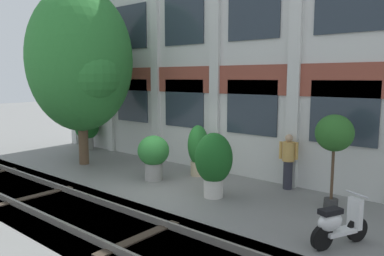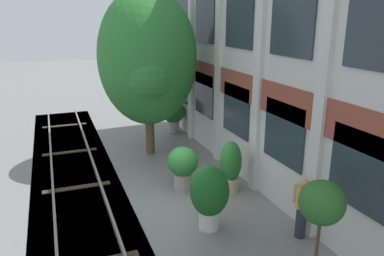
% 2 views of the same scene
% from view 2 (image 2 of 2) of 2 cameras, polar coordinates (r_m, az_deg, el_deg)
% --- Properties ---
extents(ground_plane, '(80.00, 80.00, 0.00)m').
position_cam_2_polar(ground_plane, '(11.34, -2.44, -11.18)').
color(ground_plane, slate).
extents(apartment_facade, '(17.08, 0.64, 8.97)m').
position_cam_2_polar(apartment_facade, '(11.29, 11.61, 12.09)').
color(apartment_facade, silver).
rests_on(apartment_facade, ground).
extents(rail_tracks, '(24.72, 2.80, 0.43)m').
position_cam_2_polar(rail_tracks, '(10.97, -16.20, -13.72)').
color(rail_tracks, '#5B5449').
rests_on(rail_tracks, ground).
extents(broadleaf_tree, '(3.90, 3.71, 6.36)m').
position_cam_2_polar(broadleaf_tree, '(14.37, -6.79, 10.19)').
color(broadleaf_tree, brown).
rests_on(broadleaf_tree, ground).
extents(potted_plant_terracotta_small, '(0.90, 0.90, 2.30)m').
position_cam_2_polar(potted_plant_terracotta_small, '(7.78, 19.14, -11.13)').
color(potted_plant_terracotta_small, '#333333').
rests_on(potted_plant_terracotta_small, ground).
extents(potted_plant_fluted_column, '(0.68, 0.68, 1.65)m').
position_cam_2_polar(potted_plant_fluted_column, '(11.66, 5.92, -5.63)').
color(potted_plant_fluted_column, tan).
rests_on(potted_plant_fluted_column, ground).
extents(potted_plant_ribbed_drum, '(1.04, 1.04, 1.64)m').
position_cam_2_polar(potted_plant_ribbed_drum, '(17.54, -2.87, 2.41)').
color(potted_plant_ribbed_drum, gray).
rests_on(potted_plant_ribbed_drum, ground).
extents(potted_plant_stone_basin, '(0.97, 0.97, 1.40)m').
position_cam_2_polar(potted_plant_stone_basin, '(11.79, -1.43, -5.58)').
color(potted_plant_stone_basin, gray).
rests_on(potted_plant_stone_basin, ground).
extents(potted_plant_glazed_jar, '(1.00, 1.00, 1.73)m').
position_cam_2_polar(potted_plant_glazed_jar, '(9.63, 2.69, -9.92)').
color(potted_plant_glazed_jar, beige).
rests_on(potted_plant_glazed_jar, ground).
extents(resident_by_doorway, '(0.50, 0.34, 1.59)m').
position_cam_2_polar(resident_by_doorway, '(9.70, 16.45, -11.36)').
color(resident_by_doorway, '#282833').
rests_on(resident_by_doorway, ground).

